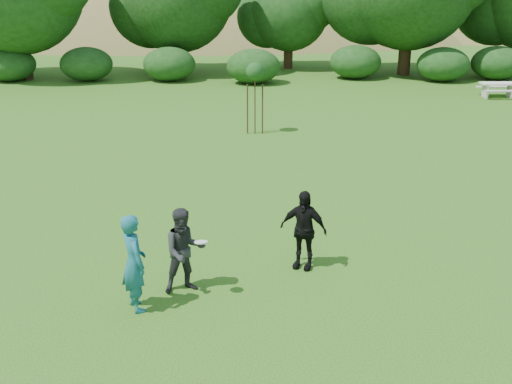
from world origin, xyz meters
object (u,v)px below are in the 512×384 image
at_px(player_black, 303,230).
at_px(picnic_table, 498,87).
at_px(player_grey, 184,251).
at_px(sapling, 255,73).
at_px(player_teal, 134,263).

height_order(player_black, picnic_table, player_black).
bearing_deg(player_grey, player_black, 4.59).
bearing_deg(sapling, player_grey, -97.83).
bearing_deg(player_black, player_teal, -129.91).
xyz_separation_m(player_teal, sapling, (2.74, 14.00, 1.43)).
xyz_separation_m(sapling, picnic_table, (12.74, 7.23, -1.90)).
height_order(player_grey, picnic_table, player_grey).
relative_size(sapling, picnic_table, 1.58).
bearing_deg(player_teal, player_black, -90.82).
height_order(player_teal, player_grey, player_teal).
height_order(player_grey, sapling, sapling).
xyz_separation_m(player_teal, picnic_table, (15.49, 21.24, -0.47)).
distance_m(player_teal, player_black, 3.86).
bearing_deg(picnic_table, player_teal, -126.10).
bearing_deg(player_grey, picnic_table, 37.02).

